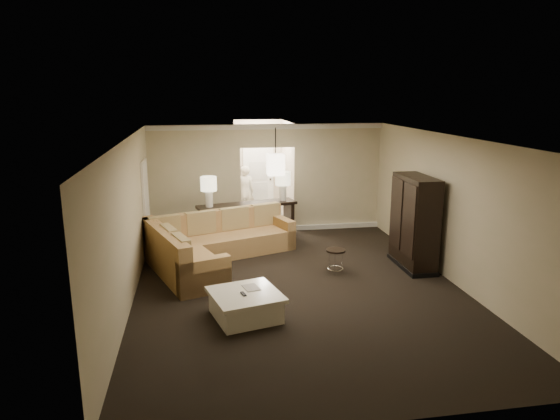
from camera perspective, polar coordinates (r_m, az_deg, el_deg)
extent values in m
plane|color=black|center=(9.50, 2.10, -8.89)|extent=(8.00, 8.00, 0.00)
cube|color=beige|center=(12.92, -1.41, 3.60)|extent=(6.00, 0.04, 2.80)
cube|color=beige|center=(5.41, 10.90, -10.93)|extent=(6.00, 0.04, 2.80)
cube|color=beige|center=(8.97, -16.96, -1.43)|extent=(0.04, 8.00, 2.80)
cube|color=beige|center=(10.10, 19.09, 0.05)|extent=(0.04, 8.00, 2.80)
cube|color=silver|center=(8.83, 2.25, 8.17)|extent=(6.00, 8.00, 0.02)
cube|color=silver|center=(12.71, -1.42, 9.48)|extent=(6.00, 0.10, 0.12)
cube|color=silver|center=(13.17, -1.35, -2.19)|extent=(6.00, 0.10, 0.12)
cube|color=white|center=(11.75, -15.04, 0.40)|extent=(0.05, 0.90, 2.10)
cube|color=beige|center=(14.19, -1.95, -1.29)|extent=(1.40, 2.00, 0.01)
cube|color=beige|center=(13.83, -4.89, 4.21)|extent=(0.04, 2.00, 2.80)
cube|color=beige|center=(14.01, 0.85, 4.38)|extent=(0.04, 2.00, 2.80)
cube|color=beige|center=(14.88, -2.51, 4.90)|extent=(1.40, 0.04, 2.80)
cube|color=white|center=(14.91, -2.48, 3.56)|extent=(0.90, 0.05, 2.10)
cube|color=brown|center=(11.33, -6.62, -4.00)|extent=(3.43, 2.03, 0.46)
cube|color=brown|center=(9.83, -9.99, -6.87)|extent=(1.44, 1.78, 0.46)
cube|color=brown|center=(11.52, -7.37, -1.23)|extent=(3.18, 1.35, 0.50)
cube|color=brown|center=(10.08, -13.08, -3.63)|extent=(1.13, 2.56, 0.50)
cube|color=brown|center=(11.94, 0.18, -2.44)|extent=(0.54, 1.00, 0.68)
cube|color=brown|center=(9.21, -8.65, -7.51)|extent=(1.00, 0.54, 0.68)
cube|color=olive|center=(11.10, -13.05, -1.93)|extent=(0.70, 0.39, 0.50)
cube|color=olive|center=(11.34, -9.07, -1.42)|extent=(0.70, 0.39, 0.50)
cube|color=olive|center=(11.63, -5.28, -0.92)|extent=(0.70, 0.39, 0.50)
cube|color=olive|center=(11.98, -1.68, -0.45)|extent=(0.70, 0.39, 0.50)
cube|color=olive|center=(10.21, -12.55, -3.25)|extent=(0.39, 0.68, 0.50)
cube|color=olive|center=(9.50, -11.20, -4.43)|extent=(0.39, 0.68, 0.50)
cube|color=white|center=(8.30, -3.95, -10.99)|extent=(1.17, 1.17, 0.36)
cube|color=white|center=(8.21, -3.98, -9.63)|extent=(1.30, 1.30, 0.06)
cube|color=black|center=(8.13, -4.21, -9.55)|extent=(0.09, 0.18, 0.02)
cube|color=beige|center=(8.39, -3.31, -8.84)|extent=(0.31, 0.37, 0.01)
cube|color=black|center=(12.17, -3.77, 0.60)|extent=(2.50, 1.10, 0.07)
cube|color=black|center=(11.98, -8.77, -2.04)|extent=(0.20, 0.51, 0.89)
cube|color=black|center=(12.67, 1.01, -1.02)|extent=(0.20, 0.51, 0.89)
cube|color=black|center=(12.36, -3.72, -2.91)|extent=(2.38, 1.02, 0.04)
cube|color=black|center=(10.67, 15.12, -1.38)|extent=(0.53, 1.29, 1.93)
cube|color=black|center=(10.24, 14.50, -1.16)|extent=(0.03, 0.57, 1.47)
cube|color=black|center=(10.81, 13.14, -0.31)|extent=(0.03, 0.57, 1.47)
cube|color=black|center=(10.94, 14.83, -6.04)|extent=(0.57, 1.34, 0.09)
cylinder|color=black|center=(10.16, 6.39, -4.60)|extent=(0.40, 0.40, 0.04)
torus|color=silver|center=(10.28, 6.34, -6.65)|extent=(0.33, 0.33, 0.02)
cylinder|color=silver|center=(10.30, 7.13, -5.79)|extent=(0.02, 0.02, 0.47)
cylinder|color=silver|center=(10.32, 5.66, -5.72)|extent=(0.02, 0.02, 0.47)
cylinder|color=silver|center=(10.09, 6.29, -6.18)|extent=(0.02, 0.02, 0.47)
cylinder|color=white|center=(11.85, -8.11, 1.28)|extent=(0.18, 0.18, 0.39)
cylinder|color=beige|center=(11.78, -8.16, 2.99)|extent=(0.38, 0.38, 0.33)
cylinder|color=white|center=(12.45, 0.32, 2.00)|extent=(0.18, 0.18, 0.39)
cylinder|color=beige|center=(12.38, 0.32, 3.64)|extent=(0.38, 0.38, 0.33)
cylinder|color=black|center=(11.50, -0.52, 7.91)|extent=(0.02, 0.02, 0.60)
cube|color=#FFEAC6|center=(11.57, -0.51, 5.20)|extent=(0.38, 0.38, 0.48)
imported|color=beige|center=(14.53, -4.06, 2.45)|extent=(0.63, 0.44, 1.69)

